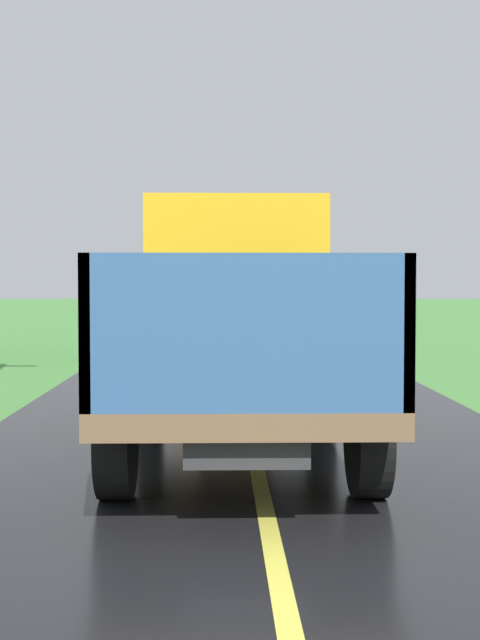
% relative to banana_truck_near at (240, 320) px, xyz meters
% --- Properties ---
extents(banana_truck_near, '(2.38, 5.82, 2.80)m').
position_rel_banana_truck_near_xyz_m(banana_truck_near, '(0.00, 0.00, 0.00)').
color(banana_truck_near, '#2D2D30').
rests_on(banana_truck_near, road_surface).
extents(banana_truck_far, '(2.38, 5.81, 2.80)m').
position_rel_banana_truck_near_xyz_m(banana_truck_far, '(-0.17, 14.13, 0.00)').
color(banana_truck_far, '#2D2D30').
rests_on(banana_truck_far, road_surface).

